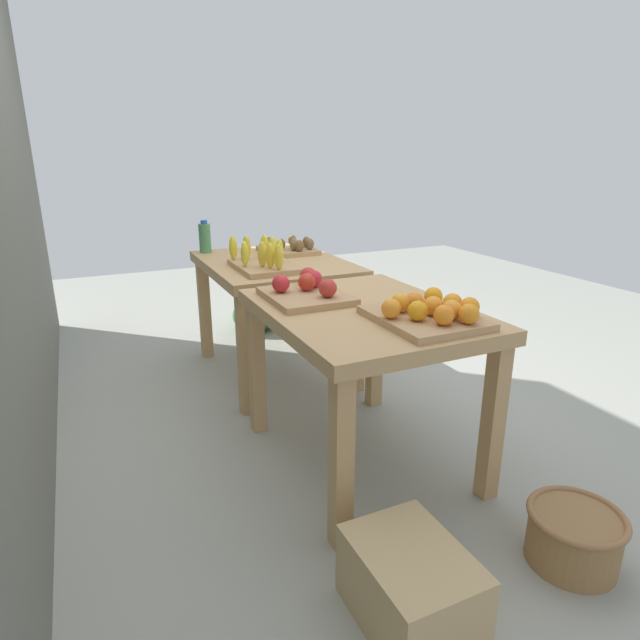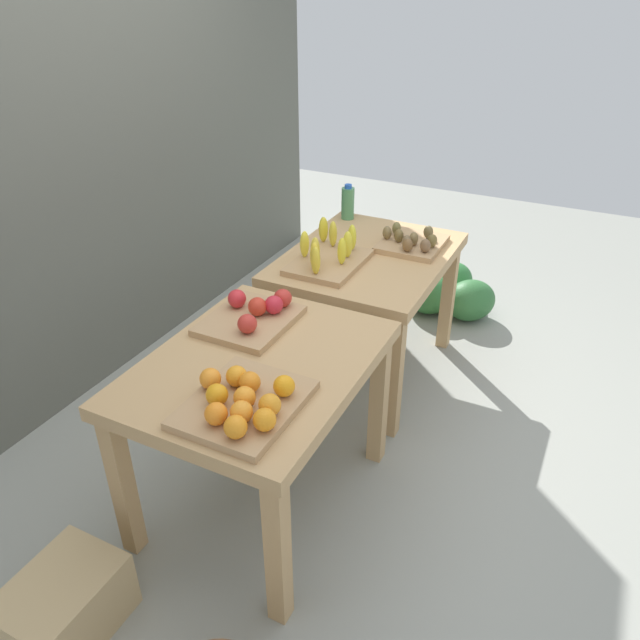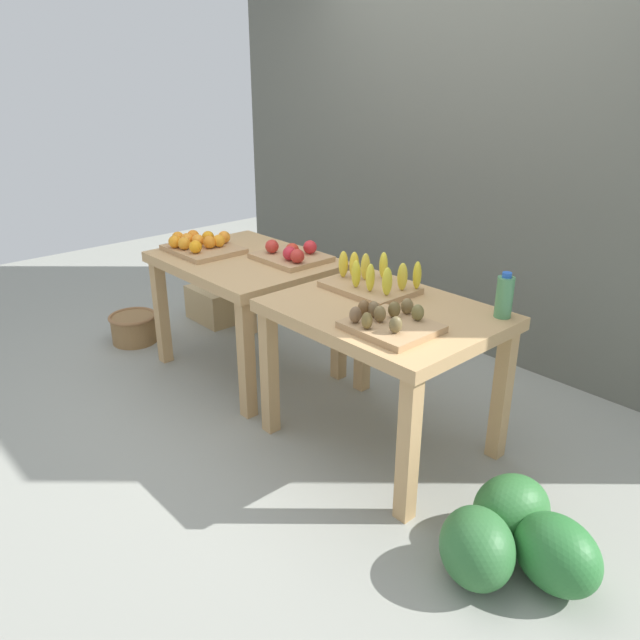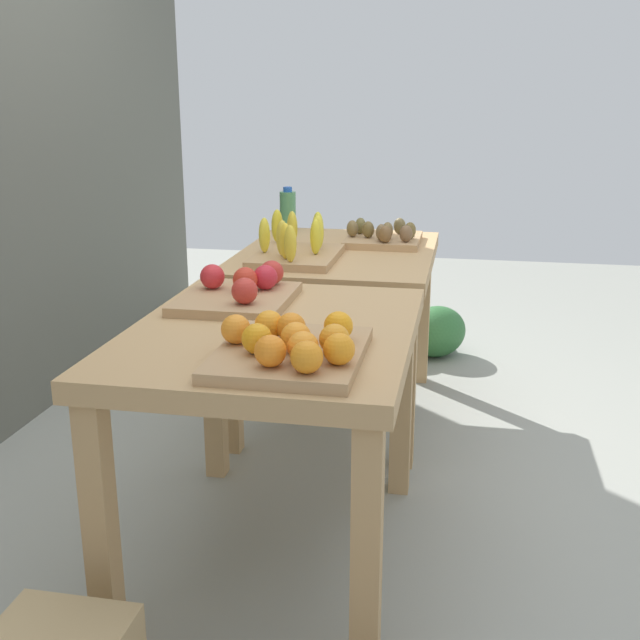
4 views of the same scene
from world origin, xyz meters
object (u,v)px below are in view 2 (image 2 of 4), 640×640
apple_bin (254,315)px  water_bottle (348,203)px  banana_crate (328,256)px  cardboard_produce_box (65,606)px  display_table_left (259,383)px  watermelon_pile (450,292)px  orange_bin (244,402)px  kiwi_bin (411,242)px  display_table_right (368,272)px

apple_bin → water_bottle: water_bottle is taller
banana_crate → cardboard_produce_box: size_ratio=1.12×
display_table_left → watermelon_pile: display_table_left is taller
orange_bin → banana_crate: banana_crate is taller
kiwi_bin → orange_bin: bearing=178.2°
kiwi_bin → water_bottle: size_ratio=1.72×
cardboard_produce_box → water_bottle: bearing=0.3°
orange_bin → apple_bin: apple_bin is taller
display_table_right → banana_crate: bearing=147.9°
display_table_right → watermelon_pile: display_table_right is taller
display_table_left → cardboard_produce_box: 1.02m
kiwi_bin → watermelon_pile: (0.74, -0.07, -0.63)m
banana_crate → cardboard_produce_box: (-1.75, 0.17, -0.66)m
display_table_left → kiwi_bin: kiwi_bin is taller
display_table_left → banana_crate: (0.91, 0.13, 0.15)m
display_table_left → watermelon_pile: bearing=-6.8°
display_table_right → water_bottle: water_bottle is taller
display_table_right → display_table_left: bearing=180.0°
kiwi_bin → cardboard_produce_box: 2.28m
banana_crate → water_bottle: bearing=15.7°
orange_bin → display_table_left: bearing=23.5°
water_bottle → watermelon_pile: size_ratio=0.31×
apple_bin → cardboard_produce_box: (-1.08, 0.14, -0.64)m
water_bottle → display_table_right: bearing=-143.7°
banana_crate → cardboard_produce_box: banana_crate is taller
apple_bin → banana_crate: (0.67, -0.03, 0.01)m
kiwi_bin → display_table_right: bearing=136.1°
watermelon_pile → cardboard_produce_box: watermelon_pile is taller
apple_bin → banana_crate: size_ratio=0.90×
banana_crate → apple_bin: bearing=177.5°
banana_crate → kiwi_bin: size_ratio=1.24×
kiwi_bin → watermelon_pile: size_ratio=0.53×
water_bottle → cardboard_produce_box: 2.49m
display_table_left → water_bottle: (1.55, 0.31, 0.20)m
display_table_right → cardboard_produce_box: display_table_right is taller
watermelon_pile → orange_bin: bearing=177.1°
orange_bin → apple_bin: size_ratio=1.09×
water_bottle → watermelon_pile: water_bottle is taller
display_table_left → apple_bin: size_ratio=2.58×
display_table_right → watermelon_pile: 1.07m
cardboard_produce_box → display_table_right: bearing=-8.7°
apple_bin → kiwi_bin: apple_bin is taller
apple_bin → banana_crate: 0.67m
apple_bin → kiwi_bin: size_ratio=1.12×
water_bottle → kiwi_bin: bearing=-116.9°
water_bottle → cardboard_produce_box: (-2.39, -0.01, -0.70)m
watermelon_pile → water_bottle: bearing=131.3°
orange_bin → watermelon_pile: size_ratio=0.64×
display_table_right → kiwi_bin: 0.29m
banana_crate → watermelon_pile: bearing=-18.4°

